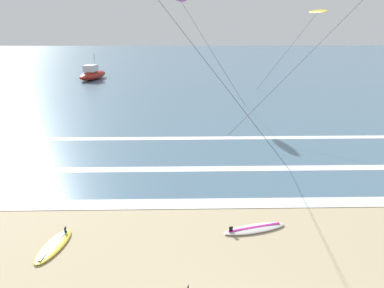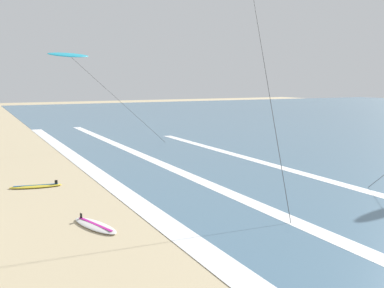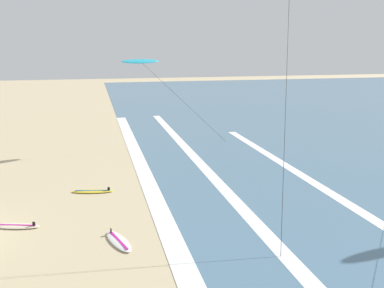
{
  "view_description": "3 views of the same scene",
  "coord_description": "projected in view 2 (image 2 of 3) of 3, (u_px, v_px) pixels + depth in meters",
  "views": [
    {
      "loc": [
        -0.67,
        -5.45,
        6.5
      ],
      "look_at": [
        -0.29,
        9.58,
        2.09
      ],
      "focal_mm": 40.64,
      "sensor_mm": 36.0,
      "label": 1
    },
    {
      "loc": [
        14.28,
        3.81,
        4.44
      ],
      "look_at": [
        0.16,
        11.05,
        2.1
      ],
      "focal_mm": 40.38,
      "sensor_mm": 36.0,
      "label": 2
    },
    {
      "loc": [
        16.89,
        6.29,
        7.37
      ],
      "look_at": [
        -0.72,
        10.4,
        3.15
      ],
      "focal_mm": 39.88,
      "sensor_mm": 36.0,
      "label": 3
    }
  ],
  "objects": [
    {
      "name": "wave_foam_shoreline",
      "position": [
        137.0,
        203.0,
        15.74
      ],
      "size": [
        53.76,
        0.89,
        0.01
      ],
      "primitive_type": "cube",
      "color": "white",
      "rests_on": "ocean_surface"
    },
    {
      "name": "wave_foam_mid_break",
      "position": [
        226.0,
        192.0,
        17.34
      ],
      "size": [
        54.6,
        0.68,
        0.01
      ],
      "primitive_type": "cube",
      "color": "white",
      "rests_on": "ocean_surface"
    },
    {
      "name": "kite_cyan_mid_center",
      "position": [
        69.0,
        55.0,
        29.03
      ],
      "size": [
        2.54,
        7.98,
        6.37
      ],
      "color": "#23A8C6",
      "rests_on": "ground"
    },
    {
      "name": "surfboard_near_water",
      "position": [
        36.0,
        186.0,
        18.13
      ],
      "size": [
        0.96,
        2.17,
        0.25
      ],
      "color": "yellow",
      "rests_on": "ground"
    },
    {
      "name": "wave_foam_outer_break",
      "position": [
        343.0,
        185.0,
        18.52
      ],
      "size": [
        37.23,
        0.62,
        0.01
      ],
      "primitive_type": "cube",
      "color": "white",
      "rests_on": "ocean_surface"
    },
    {
      "name": "surfboard_left_pile",
      "position": [
        95.0,
        225.0,
        13.2
      ],
      "size": [
        2.18,
        1.21,
        0.25
      ],
      "color": "silver",
      "rests_on": "ground"
    }
  ]
}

